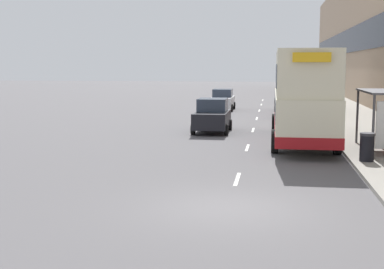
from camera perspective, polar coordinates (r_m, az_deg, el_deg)
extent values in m
plane|color=#5B595B|center=(13.93, 3.87, -7.81)|extent=(220.00, 220.00, 0.00)
cube|color=gray|center=(52.31, 14.58, 3.21)|extent=(5.00, 93.00, 0.14)
cube|color=#9E846B|center=(52.85, 19.22, 10.57)|extent=(3.00, 93.00, 13.94)
cube|color=black|center=(52.56, 17.51, 9.89)|extent=(0.12, 89.28, 2.51)
cube|color=silver|center=(17.35, 4.85, -4.77)|extent=(0.12, 2.00, 0.01)
cube|color=silver|center=(23.93, 5.92, -1.42)|extent=(0.12, 2.00, 0.01)
cube|color=silver|center=(30.57, 6.53, 0.48)|extent=(0.12, 2.00, 0.01)
cube|color=silver|center=(37.23, 6.92, 1.70)|extent=(0.12, 2.00, 0.01)
cube|color=silver|center=(43.90, 7.20, 2.55)|extent=(0.12, 2.00, 0.01)
cube|color=silver|center=(50.58, 7.40, 3.18)|extent=(0.12, 2.00, 0.01)
cube|color=silver|center=(57.26, 7.55, 3.66)|extent=(0.12, 2.00, 0.01)
cube|color=#4C4C51|center=(23.52, 19.74, 4.34)|extent=(1.60, 4.20, 0.08)
cylinder|color=#4C4C51|center=(21.52, 18.78, 0.83)|extent=(0.10, 0.10, 2.40)
cylinder|color=#4C4C51|center=(25.45, 17.22, 1.84)|extent=(0.10, 0.10, 2.40)
cube|color=beige|center=(26.01, 11.67, 2.32)|extent=(2.55, 11.16, 1.85)
cube|color=beige|center=(25.92, 11.77, 6.50)|extent=(2.50, 10.83, 1.95)
cube|color=maroon|center=(26.08, 11.63, 0.79)|extent=(2.58, 11.22, 0.45)
cube|color=#2D3847|center=(25.98, 11.69, 3.13)|extent=(2.58, 10.49, 0.81)
cube|color=#2D3847|center=(25.92, 11.77, 6.29)|extent=(2.55, 10.49, 0.94)
cube|color=yellow|center=(20.37, 12.66, 8.05)|extent=(1.40, 0.08, 0.36)
cylinder|color=black|center=(29.84, 8.80, 1.23)|extent=(0.30, 1.00, 1.00)
cylinder|color=black|center=(29.96, 13.68, 1.13)|extent=(0.30, 1.00, 1.00)
cylinder|color=black|center=(22.64, 8.83, -0.71)|extent=(0.30, 1.00, 1.00)
cylinder|color=black|center=(22.79, 15.25, -0.83)|extent=(0.30, 1.00, 1.00)
cube|color=beige|center=(40.69, 10.81, 4.11)|extent=(2.55, 10.93, 1.85)
cube|color=beige|center=(40.63, 10.88, 6.78)|extent=(2.50, 10.60, 1.95)
cube|color=maroon|center=(40.74, 10.79, 3.12)|extent=(2.58, 10.98, 0.45)
cube|color=#2D3847|center=(40.67, 10.82, 4.63)|extent=(2.58, 10.27, 0.81)
cube|color=#2D3847|center=(40.63, 10.87, 6.64)|extent=(2.55, 10.27, 0.94)
cube|color=yellow|center=(35.19, 11.23, 7.72)|extent=(1.40, 0.08, 0.36)
cylinder|color=black|center=(44.43, 8.96, 3.22)|extent=(0.30, 1.00, 1.00)
cylinder|color=black|center=(44.52, 12.25, 3.15)|extent=(0.30, 1.00, 1.00)
cylinder|color=black|center=(37.35, 9.01, 2.44)|extent=(0.30, 1.00, 1.00)
cylinder|color=black|center=(37.45, 12.92, 2.36)|extent=(0.30, 1.00, 1.00)
cube|color=black|center=(29.35, 2.17, 1.65)|extent=(1.76, 3.94, 0.85)
cube|color=#2D3847|center=(29.48, 2.22, 3.19)|extent=(1.55, 1.89, 0.70)
cylinder|color=black|center=(28.10, 3.67, 0.51)|extent=(0.20, 0.60, 0.60)
cylinder|color=black|center=(28.31, 0.11, 0.58)|extent=(0.20, 0.60, 0.60)
cylinder|color=black|center=(30.52, 4.07, 1.05)|extent=(0.20, 0.60, 0.60)
cylinder|color=black|center=(30.71, 0.79, 1.11)|extent=(0.20, 0.60, 0.60)
cube|color=silver|center=(44.09, 3.26, 3.51)|extent=(1.73, 4.32, 0.79)
cube|color=#2D3847|center=(44.26, 3.30, 4.45)|extent=(1.52, 2.08, 0.64)
cylinder|color=black|center=(42.71, 4.25, 2.85)|extent=(0.20, 0.60, 0.60)
cylinder|color=black|center=(42.88, 1.94, 2.89)|extent=(0.20, 0.60, 0.60)
cylinder|color=black|center=(45.37, 4.51, 3.11)|extent=(0.20, 0.60, 0.60)
cylinder|color=black|center=(45.53, 2.34, 3.14)|extent=(0.20, 0.60, 0.60)
cylinder|color=black|center=(20.70, 18.16, -1.42)|extent=(0.52, 0.52, 0.95)
cylinder|color=#2D2D33|center=(20.63, 18.22, 0.02)|extent=(0.55, 0.55, 0.10)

